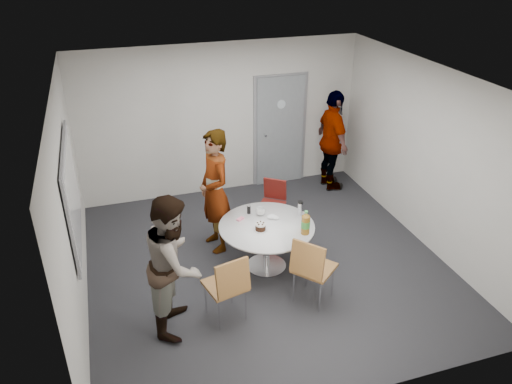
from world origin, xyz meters
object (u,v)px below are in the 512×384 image
object	(u,v)px
whiteboard	(72,193)
chair_far	(273,199)
table	(269,231)
person_main	(215,192)
door	(280,131)
person_left	(174,263)
chair_near_right	(311,265)
person_right	(332,141)
chair_near_left	(228,283)

from	to	relation	value
whiteboard	chair_far	world-z (taller)	whiteboard
table	person_main	world-z (taller)	person_main
table	person_main	size ratio (longest dim) A/B	0.71
door	person_main	bearing A→B (deg)	-132.44
door	person_left	distance (m)	4.17
person_main	chair_far	bearing A→B (deg)	97.63
table	chair_far	size ratio (longest dim) A/B	1.63
whiteboard	chair_near_right	size ratio (longest dim) A/B	1.95
door	person_right	bearing A→B (deg)	-32.90
chair_near_left	chair_near_right	world-z (taller)	chair_near_right
person_right	chair_far	bearing A→B (deg)	125.50
door	chair_near_right	distance (m)	3.62
chair_near_right	chair_far	distance (m)	1.97
whiteboard	person_left	size ratio (longest dim) A/B	1.08
chair_near_left	chair_near_right	xyz separation A→B (m)	(1.07, 0.01, 0.02)
person_right	door	bearing A→B (deg)	58.73
chair_near_right	person_main	bearing A→B (deg)	166.40
whiteboard	chair_near_right	distance (m)	3.09
chair_near_right	person_left	size ratio (longest dim) A/B	0.55
table	person_left	xyz separation A→B (m)	(-1.43, -0.74, 0.27)
table	person_right	bearing A→B (deg)	46.95
whiteboard	chair_near_right	bearing A→B (deg)	-23.97
chair_far	chair_near_right	bearing A→B (deg)	121.07
chair_near_right	person_right	xyz separation A→B (m)	(1.67, 2.96, 0.33)
person_main	person_left	world-z (taller)	person_main
chair_near_left	person_main	xyz separation A→B (m)	(0.25, 1.67, 0.36)
whiteboard	chair_near_right	world-z (taller)	whiteboard
chair_far	person_left	bearing A→B (deg)	80.49
whiteboard	chair_near_left	xyz separation A→B (m)	(1.64, -1.21, -0.87)
table	chair_near_right	xyz separation A→B (m)	(0.24, -0.91, -0.01)
whiteboard	chair_near_left	world-z (taller)	whiteboard
whiteboard	table	bearing A→B (deg)	-6.72
door	chair_near_left	size ratio (longest dim) A/B	2.23
door	chair_far	xyz separation A→B (m)	(-0.66, -1.53, -0.53)
table	chair_near_left	world-z (taller)	table
chair_near_left	person_right	distance (m)	4.05
table	door	bearing A→B (deg)	67.14
person_left	person_right	size ratio (longest dim) A/B	0.95
chair_near_right	person_right	world-z (taller)	person_right
person_left	person_right	bearing A→B (deg)	-30.85
door	chair_near_left	distance (m)	4.01
whiteboard	person_main	bearing A→B (deg)	13.47
chair_near_right	person_left	distance (m)	1.70
door	chair_near_left	xyz separation A→B (m)	(-1.92, -3.50, -0.44)
door	chair_near_left	bearing A→B (deg)	-118.77
table	person_right	world-z (taller)	person_right
door	person_left	size ratio (longest dim) A/B	1.20
person_right	chair_near_right	bearing A→B (deg)	152.17
chair_far	person_main	bearing A→B (deg)	53.05
table	chair_near_left	size ratio (longest dim) A/B	1.40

